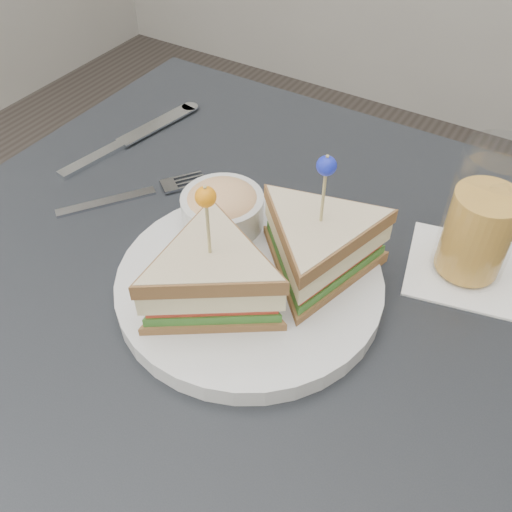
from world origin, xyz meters
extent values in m
cube|color=black|center=(0.00, 0.00, 0.73)|extent=(0.80, 0.80, 0.03)
cylinder|color=black|center=(-0.35, 0.35, 0.36)|extent=(0.04, 0.04, 0.72)
cylinder|color=silver|center=(0.00, 0.01, 0.76)|extent=(0.29, 0.29, 0.02)
cylinder|color=silver|center=(0.00, 0.01, 0.77)|extent=(0.29, 0.29, 0.01)
cylinder|color=tan|center=(-0.01, -0.04, 0.87)|extent=(0.00, 0.00, 0.09)
sphere|color=orange|center=(-0.01, -0.04, 0.90)|extent=(0.02, 0.02, 0.02)
cylinder|color=tan|center=(0.06, 0.05, 0.87)|extent=(0.00, 0.00, 0.09)
sphere|color=#1624AC|center=(0.06, 0.05, 0.90)|extent=(0.02, 0.02, 0.02)
cylinder|color=silver|center=(-0.07, 0.06, 0.79)|extent=(0.10, 0.10, 0.04)
ellipsoid|color=#E0B772|center=(-0.07, 0.06, 0.80)|extent=(0.09, 0.09, 0.04)
cube|color=#B6B9C1|center=(-0.22, 0.04, 0.75)|extent=(0.08, 0.11, 0.00)
cube|color=#B6B9C1|center=(-0.18, 0.10, 0.75)|extent=(0.03, 0.03, 0.00)
cube|color=silver|center=(-0.30, 0.10, 0.75)|extent=(0.04, 0.11, 0.01)
cube|color=silver|center=(-0.28, 0.21, 0.75)|extent=(0.05, 0.13, 0.00)
cylinder|color=silver|center=(-0.27, 0.27, 0.75)|extent=(0.03, 0.03, 0.00)
cube|color=white|center=(0.19, 0.15, 0.75)|extent=(0.14, 0.14, 0.00)
cylinder|color=gold|center=(0.19, 0.15, 0.80)|extent=(0.08, 0.08, 0.09)
cylinder|color=white|center=(0.19, 0.15, 0.83)|extent=(0.09, 0.09, 0.15)
cube|color=white|center=(0.20, 0.16, 0.85)|extent=(0.03, 0.03, 0.02)
cube|color=white|center=(0.18, 0.15, 0.84)|extent=(0.02, 0.02, 0.02)
camera|label=1|loc=(0.22, -0.33, 1.19)|focal=40.00mm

